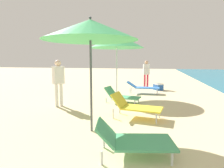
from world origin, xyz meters
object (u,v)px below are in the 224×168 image
(lounger_farthest_shoreside, at_px, (143,87))
(person_walking_near, at_px, (146,71))
(umbrella_second, at_px, (90,30))
(umbrella_farthest, at_px, (117,41))
(person_walking_mid, at_px, (58,79))
(cooler_box, at_px, (158,87))
(lounger_second_shoreside, at_px, (135,106))
(lounger_farthest_inland, at_px, (121,96))
(lounger_second_inland, at_px, (133,139))

(lounger_farthest_shoreside, relative_size, person_walking_near, 0.98)
(umbrella_second, xyz_separation_m, umbrella_farthest, (-0.37, 4.25, 0.21))
(lounger_farthest_shoreside, distance_m, person_walking_mid, 4.34)
(umbrella_second, xyz_separation_m, cooler_box, (1.44, 6.65, -2.06))
(lounger_farthest_shoreside, height_order, person_walking_near, person_walking_near)
(cooler_box, bearing_deg, umbrella_farthest, -127.02)
(lounger_second_shoreside, xyz_separation_m, person_walking_mid, (-2.75, 0.69, 0.64))
(umbrella_farthest, height_order, lounger_farthest_shoreside, umbrella_farthest)
(lounger_farthest_inland, xyz_separation_m, person_walking_mid, (-1.99, -1.20, 0.73))
(lounger_second_inland, xyz_separation_m, person_walking_mid, (-2.98, 2.82, 0.70))
(lounger_second_shoreside, relative_size, umbrella_farthest, 0.51)
(cooler_box, bearing_deg, lounger_second_shoreside, -96.35)
(umbrella_second, relative_size, cooler_box, 4.05)
(person_walking_mid, bearing_deg, lounger_second_inland, -7.75)
(lounger_farthest_shoreside, height_order, cooler_box, lounger_farthest_shoreside)
(lounger_farthest_shoreside, bearing_deg, umbrella_second, -98.87)
(lounger_second_shoreside, relative_size, lounger_farthest_inland, 1.02)
(lounger_second_inland, xyz_separation_m, cooler_box, (0.38, 7.55, -0.10))
(lounger_second_shoreside, height_order, cooler_box, lounger_second_shoreside)
(lounger_second_inland, height_order, lounger_farthest_inland, lounger_farthest_inland)
(umbrella_second, relative_size, person_walking_near, 1.57)
(lounger_second_shoreside, bearing_deg, umbrella_second, -116.42)
(lounger_farthest_inland, height_order, person_walking_mid, person_walking_mid)
(person_walking_mid, height_order, cooler_box, person_walking_mid)
(umbrella_second, distance_m, lounger_farthest_shoreside, 5.70)
(lounger_second_inland, bearing_deg, person_walking_near, 79.24)
(lounger_farthest_shoreside, xyz_separation_m, cooler_box, (0.75, 1.32, -0.14))
(lounger_second_inland, relative_size, person_walking_near, 0.86)
(umbrella_second, bearing_deg, lounger_farthest_inland, 88.69)
(umbrella_second, relative_size, lounger_farthest_inland, 1.80)
(lounger_second_shoreside, relative_size, cooler_box, 2.30)
(person_walking_near, bearing_deg, umbrella_farthest, 145.00)
(lounger_farthest_inland, relative_size, cooler_box, 2.25)
(lounger_farthest_inland, bearing_deg, umbrella_second, -82.40)
(lounger_second_shoreside, height_order, person_walking_mid, person_walking_mid)
(person_walking_mid, bearing_deg, umbrella_farthest, 92.18)
(umbrella_second, height_order, lounger_second_shoreside, umbrella_second)
(lounger_second_inland, height_order, umbrella_farthest, umbrella_farthest)
(lounger_farthest_inland, bearing_deg, cooler_box, 77.72)
(lounger_second_inland, height_order, lounger_farthest_shoreside, lounger_farthest_shoreside)
(umbrella_second, height_order, umbrella_farthest, umbrella_farthest)
(person_walking_near, distance_m, person_walking_mid, 6.04)
(person_walking_near, bearing_deg, lounger_farthest_inland, 155.70)
(lounger_second_shoreside, bearing_deg, umbrella_farthest, 119.65)
(lounger_farthest_inland, bearing_deg, person_walking_mid, -140.02)
(umbrella_second, distance_m, person_walking_mid, 2.99)
(lounger_farthest_shoreside, bearing_deg, person_walking_mid, -128.89)
(umbrella_second, distance_m, lounger_farthest_inland, 3.70)
(umbrella_second, relative_size, lounger_second_inland, 1.81)
(umbrella_second, bearing_deg, person_walking_near, 84.32)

